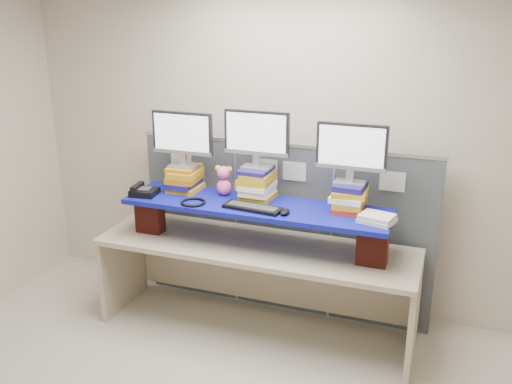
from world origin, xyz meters
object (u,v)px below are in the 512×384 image
at_px(monitor_left, 182,136).
at_px(monitor_right, 351,150).
at_px(desk, 256,262).
at_px(keyboard, 253,208).
at_px(blue_board, 256,206).
at_px(desk_phone, 144,191).
at_px(monitor_center, 257,136).

xyz_separation_m(monitor_left, monitor_right, (1.39, 0.01, 0.00)).
distance_m(desk, keyboard, 0.53).
distance_m(blue_board, desk_phone, 0.95).
xyz_separation_m(desk, keyboard, (0.02, -0.12, 0.52)).
xyz_separation_m(monitor_right, desk_phone, (-1.65, -0.23, -0.44)).
xyz_separation_m(blue_board, keyboard, (0.02, -0.12, 0.03)).
distance_m(blue_board, monitor_left, 0.85).
bearing_deg(blue_board, monitor_left, 170.13).
relative_size(desk, monitor_center, 4.92).
height_order(blue_board, keyboard, keyboard).
bearing_deg(monitor_right, desk, -170.47).
height_order(monitor_center, keyboard, monitor_center).
relative_size(monitor_center, desk_phone, 2.35).
bearing_deg(keyboard, desk, 103.59).
height_order(desk, keyboard, keyboard).
bearing_deg(keyboard, monitor_right, 24.99).
relative_size(blue_board, monitor_center, 4.03).
bearing_deg(monitor_left, keyboard, -18.81).
bearing_deg(monitor_right, monitor_center, -180.00).
xyz_separation_m(desk, monitor_right, (0.71, 0.12, 0.97)).
relative_size(blue_board, desk_phone, 9.49).
xyz_separation_m(desk, monitor_center, (-0.04, 0.12, 1.02)).
distance_m(blue_board, monitor_right, 0.87).
xyz_separation_m(desk, blue_board, (0.00, 0.00, 0.48)).
height_order(blue_board, desk_phone, desk_phone).
bearing_deg(monitor_right, blue_board, -170.47).
xyz_separation_m(desk, desk_phone, (-0.94, -0.11, 0.54)).
xyz_separation_m(blue_board, monitor_left, (-0.68, 0.11, 0.49)).
xyz_separation_m(blue_board, monitor_center, (-0.04, 0.12, 0.54)).
height_order(monitor_center, monitor_right, monitor_center).
distance_m(monitor_center, monitor_right, 0.75).
distance_m(desk, blue_board, 0.48).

